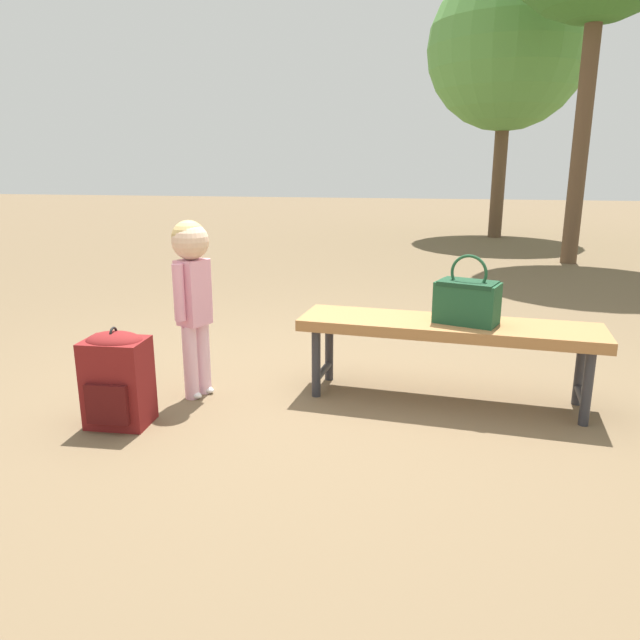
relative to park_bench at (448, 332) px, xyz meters
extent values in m
plane|color=brown|center=(0.82, 0.12, -0.39)|extent=(40.00, 40.00, 0.00)
cube|color=#9E6B3D|center=(0.00, 0.00, 0.03)|extent=(1.63, 0.53, 0.06)
cylinder|color=#2D2D33|center=(0.71, 0.08, -0.20)|extent=(0.05, 0.05, 0.39)
cylinder|color=#2D2D33|center=(0.69, -0.20, -0.20)|extent=(0.05, 0.05, 0.39)
cylinder|color=#2D2D33|center=(-0.69, 0.20, -0.20)|extent=(0.05, 0.05, 0.39)
cylinder|color=#2D2D33|center=(-0.71, -0.08, -0.20)|extent=(0.05, 0.05, 0.39)
cylinder|color=#2D2D33|center=(0.70, -0.06, -0.29)|extent=(0.06, 0.28, 0.04)
cylinder|color=#2D2D33|center=(-0.70, 0.06, -0.29)|extent=(0.06, 0.28, 0.04)
cube|color=#1E4C2D|center=(-0.09, 0.01, 0.17)|extent=(0.36, 0.27, 0.22)
cube|color=#163922|center=(-0.09, 0.01, 0.27)|extent=(0.33, 0.27, 0.02)
torus|color=#1E4C2D|center=(-0.09, 0.01, 0.33)|extent=(0.19, 0.08, 0.20)
cylinder|color=#E5B2C6|center=(1.35, 0.15, -0.18)|extent=(0.08, 0.08, 0.42)
cylinder|color=#E5B2C6|center=(1.39, 0.24, -0.18)|extent=(0.08, 0.08, 0.42)
ellipsoid|color=white|center=(1.33, 0.15, -0.37)|extent=(0.10, 0.08, 0.04)
ellipsoid|color=white|center=(1.37, 0.25, -0.37)|extent=(0.10, 0.08, 0.04)
cube|color=pink|center=(1.37, 0.19, 0.20)|extent=(0.18, 0.19, 0.36)
cylinder|color=pink|center=(1.33, 0.10, 0.22)|extent=(0.06, 0.06, 0.30)
cylinder|color=pink|center=(1.41, 0.29, 0.22)|extent=(0.06, 0.06, 0.30)
sphere|color=beige|center=(1.37, 0.19, 0.48)|extent=(0.20, 0.20, 0.20)
sphere|color=tan|center=(1.38, 0.19, 0.50)|extent=(0.18, 0.18, 0.18)
cube|color=maroon|center=(1.60, 0.63, -0.17)|extent=(0.31, 0.24, 0.44)
ellipsoid|color=maroon|center=(1.60, 0.63, 0.04)|extent=(0.30, 0.22, 0.10)
cube|color=#4A1010|center=(1.60, 0.76, -0.24)|extent=(0.21, 0.04, 0.20)
cube|color=#4A1010|center=(1.54, 0.51, -0.17)|extent=(0.05, 0.02, 0.38)
cube|color=#4A1010|center=(1.68, 0.51, -0.17)|extent=(0.05, 0.02, 0.38)
torus|color=black|center=(1.60, 0.63, 0.08)|extent=(0.02, 0.07, 0.07)
cylinder|color=brown|center=(-1.64, -5.14, 1.30)|extent=(0.20, 0.20, 3.38)
cylinder|color=brown|center=(-0.93, -7.89, 0.77)|extent=(0.23, 0.23, 2.33)
sphere|color=#599947|center=(-0.93, -7.89, 2.74)|extent=(2.66, 2.66, 2.66)
camera|label=1|loc=(0.08, 3.16, 0.88)|focal=33.38mm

